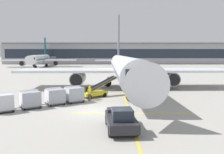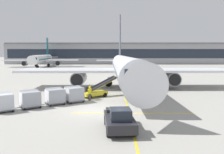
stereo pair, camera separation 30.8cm
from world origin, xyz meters
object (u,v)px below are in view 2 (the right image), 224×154
object	(u,v)px
ground_crew_marshaller	(65,93)
baggage_cart_third	(30,99)
baggage_cart_fourth	(2,102)
parked_airplane	(125,67)
baggage_cart_lead	(74,94)
ground_crew_by_loader	(90,93)
baggage_cart_second	(55,96)
pushback_tug	(119,120)
ground_crew_by_carts	(90,91)
safety_cone_wingtip	(82,88)
safety_cone_engine_keepout	(89,86)
distant_airplane	(42,59)
belt_loader	(96,91)

from	to	relation	value
ground_crew_marshaller	baggage_cart_third	bearing A→B (deg)	-129.01
baggage_cart_fourth	parked_airplane	bearing A→B (deg)	51.70
baggage_cart_lead	ground_crew_by_loader	world-z (taller)	baggage_cart_lead
baggage_cart_second	baggage_cart_fourth	bearing A→B (deg)	-143.15
baggage_cart_lead	ground_crew_by_loader	bearing A→B (deg)	30.04
pushback_tug	ground_crew_marshaller	world-z (taller)	pushback_tug
baggage_cart_lead	ground_crew_by_carts	xyz separation A→B (m)	(1.71, 1.77, -0.00)
pushback_tug	safety_cone_wingtip	size ratio (longest dim) A/B	6.91
safety_cone_engine_keepout	pushback_tug	bearing A→B (deg)	-77.71
baggage_cart_lead	baggage_cart_fourth	world-z (taller)	same
ground_crew_marshaller	distant_airplane	xyz separation A→B (m)	(-24.61, 68.75, 2.28)
parked_airplane	safety_cone_engine_keepout	xyz separation A→B (m)	(-5.91, -0.67, -3.08)
baggage_cart_lead	pushback_tug	distance (m)	11.15
belt_loader	safety_cone_wingtip	xyz separation A→B (m)	(-2.71, 5.87, -0.50)
ground_crew_by_carts	safety_cone_wingtip	size ratio (longest dim) A/B	2.63
parked_airplane	baggage_cart_third	world-z (taller)	parked_airplane
pushback_tug	ground_crew_marshaller	xyz separation A→B (m)	(-6.43, 10.58, 0.17)
safety_cone_engine_keepout	safety_cone_wingtip	distance (m)	2.08
parked_airplane	ground_crew_marshaller	size ratio (longest dim) A/B	25.63
belt_loader	ground_crew_by_carts	bearing A→B (deg)	-110.25
safety_cone_wingtip	baggage_cart_fourth	bearing A→B (deg)	-113.39
ground_crew_marshaller	safety_cone_engine_keepout	world-z (taller)	ground_crew_marshaller
ground_crew_by_carts	ground_crew_marshaller	distance (m)	3.16
parked_airplane	baggage_cart_third	distance (m)	18.33
baggage_cart_third	safety_cone_wingtip	size ratio (longest dim) A/B	4.07
ground_crew_marshaller	safety_cone_wingtip	world-z (taller)	ground_crew_marshaller
baggage_cart_third	safety_cone_engine_keepout	size ratio (longest dim) A/B	3.90
ground_crew_by_loader	ground_crew_by_carts	xyz separation A→B (m)	(0.00, 0.78, 0.00)
baggage_cart_fourth	distant_airplane	bearing A→B (deg)	104.77
baggage_cart_fourth	safety_cone_engine_keepout	size ratio (longest dim) A/B	3.90
ground_crew_by_carts	safety_cone_engine_keepout	xyz separation A→B (m)	(-1.12, 9.33, -0.66)
safety_cone_engine_keepout	safety_cone_wingtip	bearing A→B (deg)	-118.43
ground_crew_marshaller	pushback_tug	bearing A→B (deg)	-58.73
ground_crew_by_loader	distant_airplane	bearing A→B (deg)	111.95
ground_crew_by_loader	ground_crew_by_carts	bearing A→B (deg)	89.95
ground_crew_by_carts	baggage_cart_fourth	bearing A→B (deg)	-142.06
baggage_cart_fourth	safety_cone_engine_keepout	world-z (taller)	baggage_cart_fourth
baggage_cart_third	ground_crew_marshaller	size ratio (longest dim) A/B	1.55
baggage_cart_third	ground_crew_by_loader	bearing A→B (deg)	33.50
ground_crew_by_carts	ground_crew_by_loader	bearing A→B (deg)	-90.05
parked_airplane	ground_crew_by_loader	size ratio (longest dim) A/B	25.63
safety_cone_engine_keepout	parked_airplane	bearing A→B (deg)	6.50
baggage_cart_second	ground_crew_by_carts	xyz separation A→B (m)	(3.69, 3.01, -0.00)
ground_crew_by_loader	ground_crew_by_carts	distance (m)	0.78
baggage_cart_third	distant_airplane	bearing A→B (deg)	106.68
pushback_tug	distant_airplane	bearing A→B (deg)	111.37
parked_airplane	distant_airplane	xyz separation A→B (m)	(-32.37, 57.67, -0.13)
safety_cone_wingtip	baggage_cart_lead	bearing A→B (deg)	-87.53
baggage_cart_lead	distant_airplane	xyz separation A→B (m)	(-25.87, 69.44, 2.28)
parked_airplane	belt_loader	distance (m)	9.72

